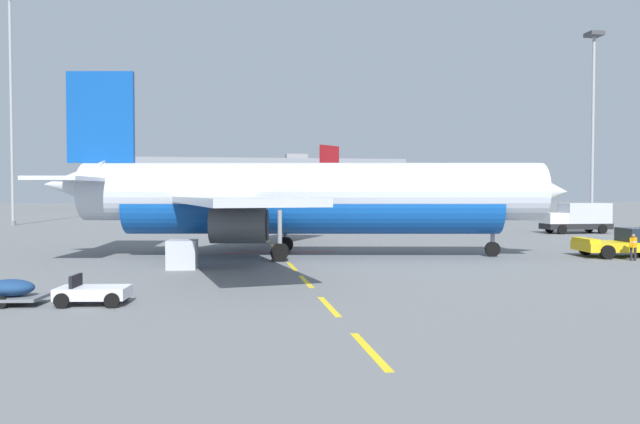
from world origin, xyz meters
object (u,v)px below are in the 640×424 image
(airliner_foreground, at_px, (304,197))
(pushback_tug, at_px, (628,243))
(baggage_train, at_px, (11,291))
(apron_light_mast_near, at_px, (11,84))
(airliner_mid_left, at_px, (377,201))
(uld_cargo_container, at_px, (182,254))
(ground_crew_worker, at_px, (633,246))
(catering_truck, at_px, (578,217))
(apron_light_mast_far, at_px, (593,106))

(airliner_foreground, bearing_deg, pushback_tug, -9.37)
(baggage_train, xyz_separation_m, apron_light_mast_near, (-19.07, 59.43, 17.73))
(pushback_tug, relative_size, apron_light_mast_near, 0.21)
(airliner_mid_left, bearing_deg, apron_light_mast_near, 171.91)
(apron_light_mast_near, bearing_deg, baggage_train, -72.21)
(pushback_tug, relative_size, airliner_mid_left, 0.27)
(uld_cargo_container, bearing_deg, apron_light_mast_near, 116.62)
(airliner_foreground, height_order, apron_light_mast_near, apron_light_mast_near)
(airliner_foreground, bearing_deg, ground_crew_worker, -15.88)
(apron_light_mast_near, bearing_deg, ground_crew_worker, -43.56)
(baggage_train, height_order, apron_light_mast_near, apron_light_mast_near)
(catering_truck, bearing_deg, uld_cargo_container, -148.55)
(airliner_foreground, distance_m, uld_cargo_container, 9.77)
(baggage_train, height_order, ground_crew_worker, ground_crew_worker)
(catering_truck, xyz_separation_m, apron_light_mast_far, (8.68, 10.87, 13.34))
(ground_crew_worker, bearing_deg, uld_cargo_container, 179.37)
(ground_crew_worker, height_order, uld_cargo_container, ground_crew_worker)
(ground_crew_worker, distance_m, apron_light_mast_far, 42.61)
(airliner_mid_left, distance_m, catering_truck, 25.24)
(baggage_train, bearing_deg, catering_truck, 37.32)
(airliner_mid_left, xyz_separation_m, apron_light_mast_near, (-46.83, 6.66, 15.11))
(baggage_train, bearing_deg, airliner_mid_left, 62.25)
(uld_cargo_container, bearing_deg, airliner_foreground, 35.44)
(airliner_mid_left, bearing_deg, apron_light_mast_far, -17.59)
(uld_cargo_container, bearing_deg, apron_light_mast_far, 36.08)
(baggage_train, distance_m, apron_light_mast_near, 64.88)
(catering_truck, height_order, apron_light_mast_near, apron_light_mast_near)
(airliner_foreground, height_order, catering_truck, airliner_foreground)
(pushback_tug, xyz_separation_m, apron_light_mast_far, (18.80, 32.71, 14.08))
(airliner_foreground, xyz_separation_m, airliner_mid_left, (14.60, 37.26, -0.81))
(baggage_train, bearing_deg, apron_light_mast_far, 40.11)
(uld_cargo_container, height_order, apron_light_mast_far, apron_light_mast_far)
(uld_cargo_container, bearing_deg, pushback_tug, 3.74)
(pushback_tug, distance_m, catering_truck, 24.08)
(airliner_mid_left, height_order, apron_light_mast_far, apron_light_mast_far)
(airliner_mid_left, xyz_separation_m, catering_truck, (16.65, -18.91, -1.50))
(baggage_train, xyz_separation_m, apron_light_mast_far, (53.10, 44.73, 14.46))
(catering_truck, xyz_separation_m, apron_light_mast_near, (-63.48, 25.57, 16.60))
(airliner_foreground, xyz_separation_m, pushback_tug, (21.13, -3.49, -3.05))
(uld_cargo_container, bearing_deg, baggage_train, -119.03)
(airliner_foreground, relative_size, catering_truck, 4.95)
(apron_light_mast_near, bearing_deg, apron_light_mast_far, -11.51)
(catering_truck, height_order, uld_cargo_container, catering_truck)
(airliner_mid_left, relative_size, apron_light_mast_near, 0.78)
(airliner_mid_left, height_order, uld_cargo_container, airliner_mid_left)
(pushback_tug, height_order, apron_light_mast_near, apron_light_mast_near)
(pushback_tug, relative_size, catering_truck, 0.89)
(catering_truck, relative_size, apron_light_mast_near, 0.23)
(airliner_foreground, bearing_deg, catering_truck, 30.43)
(airliner_foreground, xyz_separation_m, uld_cargo_container, (-7.54, -5.36, -3.15))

